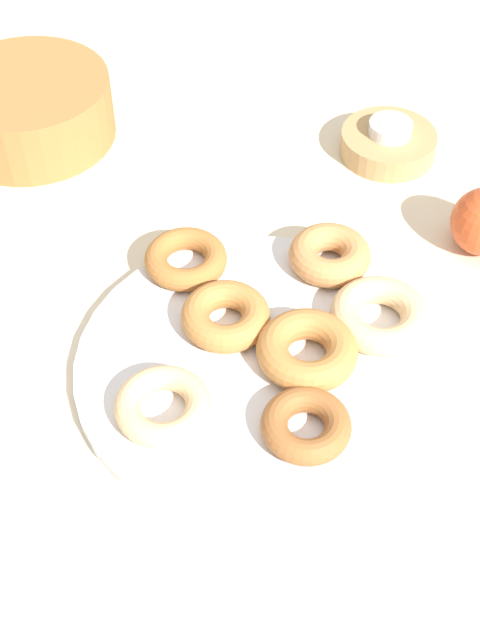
# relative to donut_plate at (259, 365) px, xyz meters

# --- Properties ---
(ground_plane) EXTENTS (2.40, 2.40, 0.00)m
(ground_plane) POSITION_rel_donut_plate_xyz_m (0.00, 0.00, -0.01)
(ground_plane) COLOR beige
(donut_plate) EXTENTS (0.34, 0.34, 0.01)m
(donut_plate) POSITION_rel_donut_plate_xyz_m (0.00, 0.00, 0.00)
(donut_plate) COLOR silver
(donut_plate) RESTS_ON ground_plane
(donut_0) EXTENTS (0.10, 0.10, 0.03)m
(donut_0) POSITION_rel_donut_plate_xyz_m (0.04, -0.02, 0.02)
(donut_0) COLOR #BC7A3D
(donut_0) RESTS_ON donut_plate
(donut_1) EXTENTS (0.11, 0.11, 0.03)m
(donut_1) POSITION_rel_donut_plate_xyz_m (0.00, 0.05, 0.02)
(donut_1) COLOR #BC7A3D
(donut_1) RESTS_ON donut_plate
(donut_2) EXTENTS (0.12, 0.12, 0.02)m
(donut_2) POSITION_rel_donut_plate_xyz_m (0.01, 0.14, 0.02)
(donut_2) COLOR #AD6B33
(donut_2) RESTS_ON donut_plate
(donut_3) EXTENTS (0.10, 0.10, 0.03)m
(donut_3) POSITION_rel_donut_plate_xyz_m (0.12, -0.03, 0.02)
(donut_3) COLOR #EABC84
(donut_3) RESTS_ON donut_plate
(donut_4) EXTENTS (0.09, 0.09, 0.03)m
(donut_4) POSITION_rel_donut_plate_xyz_m (0.13, 0.06, 0.02)
(donut_4) COLOR #C6844C
(donut_4) RESTS_ON donut_plate
(donut_5) EXTENTS (0.12, 0.12, 0.02)m
(donut_5) POSITION_rel_donut_plate_xyz_m (-0.10, -0.00, 0.02)
(donut_5) COLOR #EABC84
(donut_5) RESTS_ON donut_plate
(donut_6) EXTENTS (0.11, 0.11, 0.02)m
(donut_6) POSITION_rel_donut_plate_xyz_m (-0.01, -0.09, 0.02)
(donut_6) COLOR #995B2D
(donut_6) RESTS_ON donut_plate
(candle_holder) EXTENTS (0.11, 0.11, 0.03)m
(candle_holder) POSITION_rel_donut_plate_xyz_m (0.32, 0.18, 0.01)
(candle_holder) COLOR tan
(candle_holder) RESTS_ON ground_plane
(tealight) EXTENTS (0.05, 0.05, 0.01)m
(tealight) POSITION_rel_donut_plate_xyz_m (0.32, 0.18, 0.03)
(tealight) COLOR silver
(tealight) RESTS_ON candle_holder
(basket) EXTENTS (0.28, 0.28, 0.08)m
(basket) POSITION_rel_donut_plate_xyz_m (-0.01, 0.45, 0.03)
(basket) COLOR olive
(basket) RESTS_ON ground_plane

